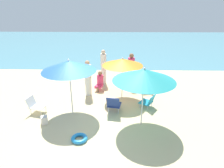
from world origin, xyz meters
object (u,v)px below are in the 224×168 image
beach_chair_d (147,86)px  person_d (100,81)px  umbrella_orange (123,62)px  beach_chair_b (35,105)px  person_c (88,78)px  umbrella_blue (69,66)px  beach_bag (44,120)px  umbrella_teal (144,75)px  beach_chair_a (148,101)px  person_b (103,66)px  swim_ring (79,138)px  person_a (131,70)px  beach_chair_c (114,104)px

beach_chair_d → person_d: (-2.21, 0.20, 0.14)m
umbrella_orange → beach_chair_b: (-3.31, -1.37, -1.28)m
beach_chair_d → person_c: (-2.67, -0.40, 0.51)m
umbrella_blue → beach_bag: (-0.81, -0.78, -1.72)m
umbrella_teal → beach_chair_b: umbrella_teal is taller
beach_chair_a → person_b: bearing=-20.2°
beach_bag → person_d: bearing=60.0°
umbrella_blue → swim_ring: umbrella_blue is taller
person_c → beach_bag: (-1.23, -2.34, -0.66)m
beach_chair_b → beach_chair_d: beach_chair_b is taller
beach_bag → swim_ring: bearing=-32.5°
umbrella_orange → person_c: 1.71m
beach_bag → beach_chair_a: bearing=18.0°
beach_chair_a → beach_bag: beach_chair_a is taller
person_a → person_d: 1.62m
beach_chair_c → beach_bag: size_ratio=2.54×
person_a → beach_bag: bearing=-97.3°
person_c → beach_bag: size_ratio=5.76×
beach_chair_a → beach_chair_d: (0.16, 1.52, 0.02)m
umbrella_blue → beach_chair_c: size_ratio=2.97×
beach_chair_a → swim_ring: size_ratio=1.40×
person_d → beach_chair_c: bearing=34.7°
umbrella_teal → beach_bag: (-3.33, -0.04, -1.67)m
umbrella_blue → person_c: 1.92m
beach_chair_a → beach_bag: 3.93m
person_a → beach_chair_d: bearing=-8.4°
umbrella_orange → person_b: (-0.90, 1.66, -0.72)m
beach_chair_a → umbrella_blue: bearing=41.5°
beach_chair_d → beach_bag: (-3.90, -2.73, -0.16)m
person_c → swim_ring: person_c is taller
person_a → umbrella_orange: bearing=-73.8°
umbrella_blue → person_b: bearing=71.4°
beach_chair_a → beach_chair_b: (-4.32, -0.46, 0.04)m
beach_chair_c → umbrella_orange: bearing=-4.3°
umbrella_teal → person_d: umbrella_teal is taller
beach_chair_b → person_d: bearing=57.5°
umbrella_blue → person_a: (2.37, 2.64, -1.03)m
umbrella_blue → beach_chair_d: umbrella_blue is taller
beach_chair_c → swim_ring: (-1.03, -1.66, -0.31)m
person_b → person_a: bearing=-151.1°
umbrella_blue → swim_ring: bearing=-71.9°
beach_chair_a → swim_ring: beach_chair_a is taller
beach_chair_c → person_b: size_ratio=0.41×
beach_chair_b → swim_ring: bearing=-26.1°
umbrella_blue → umbrella_orange: 2.35m
swim_ring → beach_bag: (-1.35, 0.86, 0.08)m
beach_chair_d → beach_chair_a: bearing=74.6°
person_b → swim_ring: bearing=127.8°
umbrella_blue → umbrella_orange: (1.91, 1.34, -0.25)m
person_c → beach_chair_d: bearing=96.2°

